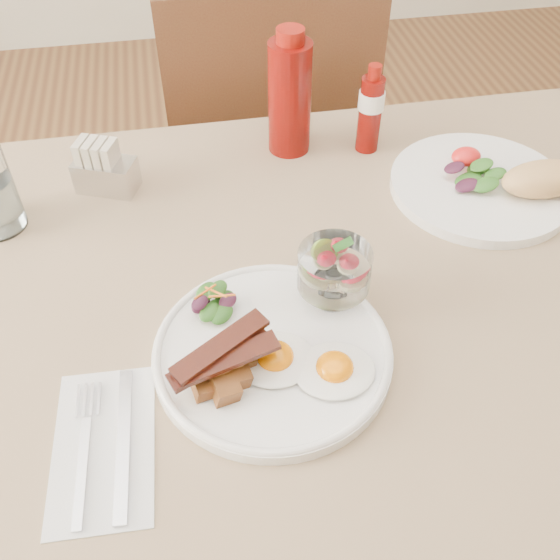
{
  "coord_description": "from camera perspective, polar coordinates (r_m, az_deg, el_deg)",
  "views": [
    {
      "loc": [
        -0.19,
        -0.53,
        1.34
      ],
      "look_at": [
        -0.1,
        -0.03,
        0.82
      ],
      "focal_mm": 40.0,
      "sensor_mm": 36.0,
      "label": 1
    }
  ],
  "objects": [
    {
      "name": "bacon_potato_pile",
      "position": [
        0.69,
        -5.26,
        -7.9
      ],
      "size": [
        0.13,
        0.09,
        0.05
      ],
      "rotation": [
        0.0,
        0.0,
        -0.07
      ],
      "color": "brown",
      "rests_on": "main_plate"
    },
    {
      "name": "second_plate",
      "position": [
        1.01,
        19.05,
        8.39
      ],
      "size": [
        0.28,
        0.27,
        0.07
      ],
      "rotation": [
        0.0,
        0.0,
        -0.03
      ],
      "color": "white",
      "rests_on": "table"
    },
    {
      "name": "chair_far",
      "position": [
        1.46,
        -1.27,
        11.56
      ],
      "size": [
        0.42,
        0.42,
        0.93
      ],
      "color": "#55341A",
      "rests_on": "ground"
    },
    {
      "name": "main_plate",
      "position": [
        0.74,
        -0.69,
        -6.66
      ],
      "size": [
        0.28,
        0.28,
        0.02
      ],
      "primitive_type": "cylinder",
      "color": "white",
      "rests_on": "table"
    },
    {
      "name": "hot_sauce_bottle",
      "position": [
        1.04,
        8.26,
        15.12
      ],
      "size": [
        0.05,
        0.05,
        0.15
      ],
      "rotation": [
        0.0,
        0.0,
        0.28
      ],
      "color": "#610905",
      "rests_on": "table"
    },
    {
      "name": "ketchup_bottle",
      "position": [
        1.02,
        0.89,
        16.47
      ],
      "size": [
        0.07,
        0.07,
        0.2
      ],
      "rotation": [
        0.0,
        0.0,
        0.08
      ],
      "color": "#610905",
      "rests_on": "table"
    },
    {
      "name": "napkin_cutlery",
      "position": [
        0.7,
        -15.71,
        -14.37
      ],
      "size": [
        0.11,
        0.2,
        0.01
      ],
      "rotation": [
        0.0,
        0.0,
        -0.04
      ],
      "color": "white",
      "rests_on": "table"
    },
    {
      "name": "table",
      "position": [
        0.88,
        5.82,
        -4.89
      ],
      "size": [
        1.33,
        0.88,
        0.75
      ],
      "color": "#55341A",
      "rests_on": "ground"
    },
    {
      "name": "sugar_caddy",
      "position": [
        0.99,
        -15.82,
        9.68
      ],
      "size": [
        0.1,
        0.08,
        0.08
      ],
      "rotation": [
        0.0,
        0.0,
        -0.39
      ],
      "color": "silver",
      "rests_on": "table"
    },
    {
      "name": "side_salad",
      "position": [
        0.76,
        -6.02,
        -2.15
      ],
      "size": [
        0.06,
        0.06,
        0.03
      ],
      "rotation": [
        0.0,
        0.0,
        0.19
      ],
      "color": "#174412",
      "rests_on": "main_plate"
    },
    {
      "name": "fruit_cup",
      "position": [
        0.75,
        4.98,
        0.99
      ],
      "size": [
        0.09,
        0.09,
        0.09
      ],
      "rotation": [
        0.0,
        0.0,
        -0.06
      ],
      "color": "white",
      "rests_on": "main_plate"
    },
    {
      "name": "fried_eggs",
      "position": [
        0.71,
        2.27,
        -7.62
      ],
      "size": [
        0.17,
        0.13,
        0.03
      ],
      "rotation": [
        0.0,
        0.0,
        0.23
      ],
      "color": "white",
      "rests_on": "main_plate"
    }
  ]
}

